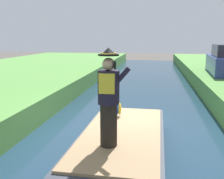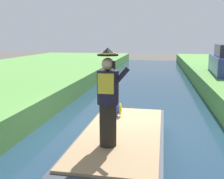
{
  "view_description": "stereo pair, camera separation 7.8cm",
  "coord_description": "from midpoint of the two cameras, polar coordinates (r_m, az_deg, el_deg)",
  "views": [
    {
      "loc": [
        0.67,
        -6.93,
        2.74
      ],
      "look_at": [
        -0.25,
        -1.31,
        1.61
      ],
      "focal_mm": 42.37,
      "sensor_mm": 36.0,
      "label": 1
    },
    {
      "loc": [
        0.75,
        -6.92,
        2.74
      ],
      "look_at": [
        -0.25,
        -1.31,
        1.61
      ],
      "focal_mm": 42.37,
      "sensor_mm": 36.0,
      "label": 2
    }
  ],
  "objects": [
    {
      "name": "ground_plane",
      "position": [
        7.48,
        3.25,
        -10.27
      ],
      "size": [
        80.0,
        80.0,
        0.0
      ],
      "primitive_type": "plane",
      "color": "#4C4742"
    },
    {
      "name": "person_pirate",
      "position": [
        4.87,
        -1.16,
        -1.89
      ],
      "size": [
        0.61,
        0.42,
        1.85
      ],
      "rotation": [
        0.0,
        0.0,
        -0.26
      ],
      "color": "black",
      "rests_on": "boat"
    },
    {
      "name": "boat",
      "position": [
        5.99,
        1.78,
        -11.76
      ],
      "size": [
        1.87,
        4.23,
        0.61
      ],
      "color": "#333842",
      "rests_on": "canal_water"
    },
    {
      "name": "canal_water",
      "position": [
        7.46,
        3.25,
        -9.91
      ],
      "size": [
        5.41,
        48.0,
        0.1
      ],
      "primitive_type": "cube",
      "color": "#1E384C",
      "rests_on": "ground"
    },
    {
      "name": "parrot_plush",
      "position": [
        6.87,
        0.18,
        -3.84
      ],
      "size": [
        0.36,
        0.35,
        0.57
      ],
      "color": "blue",
      "rests_on": "boat"
    }
  ]
}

